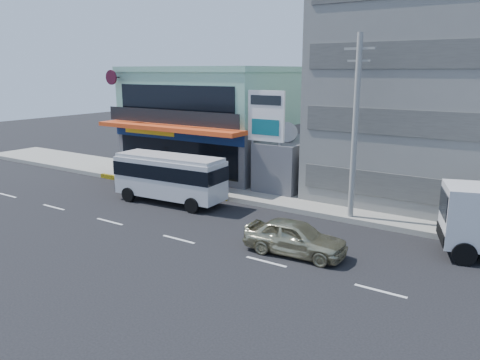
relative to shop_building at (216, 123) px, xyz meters
name	(u,v)px	position (x,y,z in m)	size (l,w,h in m)	color
ground	(179,239)	(8.00, -13.95, -4.00)	(120.00, 120.00, 0.00)	black
sidewalk	(347,207)	(13.00, -4.45, -3.85)	(70.00, 5.00, 0.30)	gray
shop_building	(216,123)	(0.00, 0.00, 0.00)	(12.40, 11.70, 8.00)	#4B4A50
concrete_building	(465,89)	(18.00, 1.05, 3.00)	(16.00, 12.00, 14.00)	gray
gap_structure	(292,165)	(8.00, -1.95, -2.25)	(3.00, 6.00, 3.50)	#4B4A50
satellite_dish	(286,140)	(8.00, -2.95, -0.42)	(1.50, 1.50, 0.15)	slate
billboard	(266,122)	(7.50, -4.75, 0.93)	(2.60, 0.18, 6.90)	gray
utility_pole_near	(355,128)	(14.00, -6.55, 1.15)	(1.60, 0.30, 10.00)	#999993
minibus	(170,175)	(3.24, -9.22, -2.20)	(7.35, 2.93, 3.02)	silver
sedan	(295,237)	(13.62, -12.45, -3.20)	(1.88, 4.68, 1.60)	#B6B18B
motorcycle_rider	(128,174)	(-2.78, -7.15, -3.26)	(1.78, 0.74, 2.23)	#58180C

